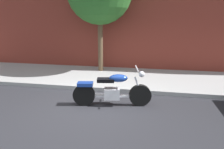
{
  "coord_description": "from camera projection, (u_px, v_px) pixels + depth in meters",
  "views": [
    {
      "loc": [
        1.47,
        -4.84,
        2.49
      ],
      "look_at": [
        0.56,
        0.32,
        0.94
      ],
      "focal_mm": 31.37,
      "sensor_mm": 36.0,
      "label": 1
    }
  ],
  "objects": [
    {
      "name": "motorcycle",
      "position": [
        112.0,
        91.0,
        5.61
      ],
      "size": [
        2.25,
        0.74,
        1.13
      ],
      "color": "black",
      "rests_on": "ground"
    },
    {
      "name": "ground_plane",
      "position": [
        91.0,
        109.0,
        5.52
      ],
      "size": [
        60.0,
        60.0,
        0.0
      ],
      "primitive_type": "plane",
      "color": "#28282D"
    },
    {
      "name": "sidewalk",
      "position": [
        109.0,
        77.0,
        8.14
      ],
      "size": [
        23.38,
        2.93,
        0.14
      ],
      "primitive_type": "cube",
      "color": "#9F9F9F",
      "rests_on": "ground"
    }
  ]
}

